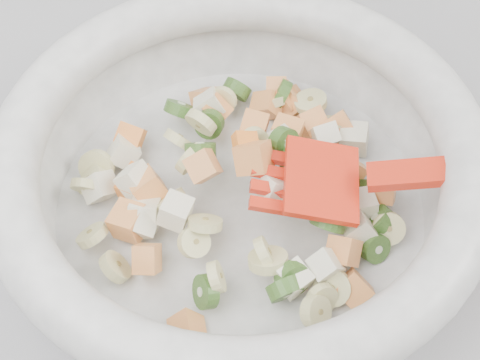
{
  "coord_description": "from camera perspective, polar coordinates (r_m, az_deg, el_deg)",
  "views": [
    {
      "loc": [
        0.03,
        1.08,
        1.37
      ],
      "look_at": [
        0.04,
        1.41,
        0.95
      ],
      "focal_mm": 55.0,
      "sensor_mm": 36.0,
      "label": 1
    }
  ],
  "objects": [
    {
      "name": "mixing_bowl",
      "position": [
        0.53,
        0.09,
        0.53
      ],
      "size": [
        0.47,
        0.36,
        0.12
      ],
      "color": "white",
      "rests_on": "counter"
    }
  ]
}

